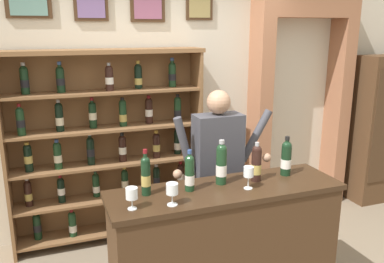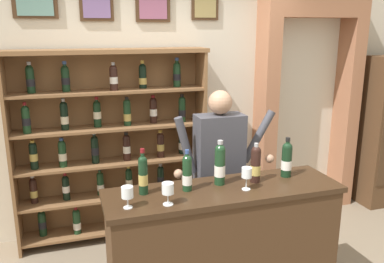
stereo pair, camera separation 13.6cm
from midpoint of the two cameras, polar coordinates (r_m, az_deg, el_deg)
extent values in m
cube|color=beige|center=(4.33, -2.37, 8.93)|extent=(12.00, 0.16, 3.42)
cube|color=#422B19|center=(4.07, -20.49, 16.54)|extent=(0.40, 0.02, 0.25)
cube|color=slate|center=(4.05, -20.49, 16.55)|extent=(0.32, 0.01, 0.20)
cube|color=#422B19|center=(4.09, -12.46, 17.07)|extent=(0.32, 0.02, 0.29)
cube|color=slate|center=(4.07, -12.44, 17.08)|extent=(0.26, 0.01, 0.23)
cube|color=#422B19|center=(4.18, -4.60, 17.29)|extent=(0.35, 0.02, 0.30)
cube|color=#935271|center=(4.16, -4.56, 17.30)|extent=(0.28, 0.01, 0.24)
cube|color=#422B19|center=(4.33, 2.80, 17.21)|extent=(0.29, 0.02, 0.25)
cube|color=#98844C|center=(4.32, 2.87, 17.22)|extent=(0.23, 0.01, 0.20)
cube|color=brown|center=(4.06, -23.45, -3.31)|extent=(0.03, 0.32, 1.94)
cube|color=brown|center=(4.27, 2.16, -1.26)|extent=(0.03, 0.32, 1.94)
cube|color=brown|center=(4.21, -10.58, -1.75)|extent=(1.89, 0.02, 1.94)
cube|color=brown|center=(4.39, -9.79, -13.22)|extent=(1.83, 0.30, 0.02)
cylinder|color=black|center=(4.34, -19.62, -12.44)|extent=(0.08, 0.08, 0.22)
sphere|color=black|center=(4.29, -19.75, -11.06)|extent=(0.07, 0.07, 0.07)
cylinder|color=black|center=(4.28, -19.78, -10.77)|extent=(0.03, 0.03, 0.06)
cylinder|color=#B79338|center=(4.27, -19.80, -10.54)|extent=(0.03, 0.03, 0.03)
cylinder|color=black|center=(4.33, -19.63, -12.37)|extent=(0.08, 0.08, 0.07)
cylinder|color=#19381E|center=(4.28, -15.15, -12.47)|extent=(0.08, 0.08, 0.22)
sphere|color=#19381E|center=(4.23, -15.25, -11.07)|extent=(0.07, 0.07, 0.07)
cylinder|color=#19381E|center=(4.22, -15.28, -10.75)|extent=(0.03, 0.03, 0.06)
cylinder|color=maroon|center=(4.21, -15.30, -10.49)|extent=(0.03, 0.03, 0.03)
cylinder|color=silver|center=(4.29, -15.12, -12.80)|extent=(0.08, 0.08, 0.07)
cylinder|color=black|center=(4.30, -10.04, -11.91)|extent=(0.08, 0.08, 0.23)
sphere|color=black|center=(4.25, -10.11, -10.44)|extent=(0.07, 0.07, 0.07)
cylinder|color=black|center=(4.24, -10.12, -10.17)|extent=(0.03, 0.03, 0.06)
cylinder|color=black|center=(4.23, -10.13, -9.95)|extent=(0.03, 0.03, 0.03)
cylinder|color=silver|center=(4.31, -10.03, -12.03)|extent=(0.08, 0.08, 0.07)
cylinder|color=black|center=(4.39, -5.50, -11.20)|extent=(0.08, 0.08, 0.23)
sphere|color=black|center=(4.34, -5.54, -9.77)|extent=(0.07, 0.07, 0.07)
cylinder|color=black|center=(4.33, -5.54, -9.48)|extent=(0.03, 0.03, 0.06)
cylinder|color=#99999E|center=(4.32, -5.55, -9.22)|extent=(0.04, 0.04, 0.03)
cylinder|color=silver|center=(4.40, -5.49, -11.42)|extent=(0.08, 0.08, 0.07)
cylinder|color=#19381E|center=(4.48, -0.43, -10.63)|extent=(0.08, 0.08, 0.22)
sphere|color=#19381E|center=(4.44, -0.43, -9.28)|extent=(0.07, 0.07, 0.07)
cylinder|color=#19381E|center=(4.43, -0.44, -9.02)|extent=(0.03, 0.03, 0.06)
cylinder|color=maroon|center=(4.42, -0.44, -8.79)|extent=(0.04, 0.04, 0.03)
cylinder|color=black|center=(4.49, -0.43, -10.81)|extent=(0.08, 0.08, 0.07)
cube|color=brown|center=(4.23, -10.00, -8.91)|extent=(1.83, 0.30, 0.03)
cylinder|color=black|center=(4.20, -20.69, -8.12)|extent=(0.07, 0.07, 0.21)
sphere|color=black|center=(4.16, -20.83, -6.68)|extent=(0.07, 0.07, 0.07)
cylinder|color=black|center=(4.15, -20.87, -6.29)|extent=(0.03, 0.03, 0.07)
cylinder|color=#99999E|center=(4.14, -20.90, -5.95)|extent=(0.04, 0.04, 0.03)
cylinder|color=tan|center=(4.20, -20.68, -8.29)|extent=(0.07, 0.07, 0.07)
cylinder|color=black|center=(4.17, -16.57, -7.92)|extent=(0.07, 0.07, 0.21)
sphere|color=black|center=(4.13, -16.68, -6.51)|extent=(0.07, 0.07, 0.07)
cylinder|color=black|center=(4.12, -16.70, -6.14)|extent=(0.03, 0.03, 0.07)
cylinder|color=maroon|center=(4.12, -16.73, -5.83)|extent=(0.03, 0.03, 0.03)
cylinder|color=silver|center=(4.17, -16.57, -7.83)|extent=(0.07, 0.07, 0.07)
cylinder|color=#19381E|center=(4.21, -11.96, -7.48)|extent=(0.07, 0.07, 0.20)
sphere|color=#19381E|center=(4.17, -12.04, -6.10)|extent=(0.07, 0.07, 0.07)
cylinder|color=#19381E|center=(4.16, -12.06, -5.65)|extent=(0.03, 0.03, 0.08)
cylinder|color=black|center=(4.15, -12.09, -5.24)|extent=(0.03, 0.03, 0.03)
cylinder|color=silver|center=(4.22, -11.94, -7.77)|extent=(0.07, 0.07, 0.07)
cylinder|color=black|center=(4.23, -8.02, -7.12)|extent=(0.07, 0.07, 0.21)
sphere|color=black|center=(4.19, -8.07, -5.71)|extent=(0.07, 0.07, 0.07)
cylinder|color=black|center=(4.18, -8.09, -5.32)|extent=(0.03, 0.03, 0.07)
cylinder|color=#B79338|center=(4.17, -8.10, -4.97)|extent=(0.04, 0.04, 0.03)
cylinder|color=beige|center=(4.23, -8.02, -7.17)|extent=(0.07, 0.07, 0.07)
cylinder|color=black|center=(4.27, -3.55, -6.79)|extent=(0.07, 0.07, 0.21)
sphere|color=black|center=(4.23, -3.57, -5.39)|extent=(0.07, 0.07, 0.07)
cylinder|color=black|center=(4.23, -3.58, -5.04)|extent=(0.03, 0.03, 0.07)
cylinder|color=#99999E|center=(4.22, -3.59, -4.75)|extent=(0.03, 0.03, 0.03)
cylinder|color=black|center=(4.27, -3.55, -6.82)|extent=(0.07, 0.07, 0.07)
cylinder|color=black|center=(4.31, -0.12, -6.51)|extent=(0.07, 0.07, 0.22)
sphere|color=black|center=(4.27, -0.12, -5.08)|extent=(0.07, 0.07, 0.07)
cylinder|color=black|center=(4.26, -0.12, -4.72)|extent=(0.03, 0.03, 0.07)
cylinder|color=maroon|center=(4.26, -0.12, -4.41)|extent=(0.03, 0.03, 0.03)
cylinder|color=silver|center=(4.31, -0.12, -6.39)|extent=(0.07, 0.07, 0.07)
cube|color=brown|center=(4.11, -10.22, -4.31)|extent=(1.83, 0.30, 0.02)
cylinder|color=black|center=(4.04, -20.67, -3.51)|extent=(0.07, 0.07, 0.22)
sphere|color=black|center=(4.01, -20.82, -1.91)|extent=(0.07, 0.07, 0.07)
cylinder|color=black|center=(4.00, -20.85, -1.63)|extent=(0.04, 0.04, 0.06)
cylinder|color=#B79338|center=(4.00, -20.87, -1.38)|extent=(0.04, 0.04, 0.03)
cylinder|color=tan|center=(4.04, -20.68, -3.43)|extent=(0.08, 0.08, 0.07)
cylinder|color=#19381E|center=(4.02, -16.99, -3.31)|extent=(0.07, 0.07, 0.22)
sphere|color=#19381E|center=(3.98, -17.12, -1.70)|extent=(0.07, 0.07, 0.07)
cylinder|color=#19381E|center=(3.98, -17.14, -1.36)|extent=(0.03, 0.03, 0.06)
cylinder|color=navy|center=(3.97, -17.17, -1.06)|extent=(0.04, 0.04, 0.03)
cylinder|color=beige|center=(4.02, -16.98, -3.46)|extent=(0.08, 0.08, 0.07)
cylinder|color=black|center=(4.05, -12.67, -2.80)|extent=(0.07, 0.07, 0.23)
sphere|color=black|center=(4.01, -12.77, -1.12)|extent=(0.07, 0.07, 0.07)
cylinder|color=black|center=(4.01, -12.80, -0.65)|extent=(0.03, 0.03, 0.08)
cylinder|color=#99999E|center=(4.00, -12.82, -0.22)|extent=(0.03, 0.03, 0.03)
cylinder|color=black|center=(4.05, -12.68, -2.73)|extent=(0.08, 0.08, 0.07)
cylinder|color=black|center=(4.07, -8.31, -2.55)|extent=(0.07, 0.07, 0.22)
sphere|color=black|center=(4.04, -8.37, -0.94)|extent=(0.07, 0.07, 0.07)
cylinder|color=black|center=(4.03, -8.39, -0.58)|extent=(0.03, 0.03, 0.07)
cylinder|color=black|center=(4.03, -8.40, -0.27)|extent=(0.04, 0.04, 0.03)
cylinder|color=silver|center=(4.07, -8.31, -2.54)|extent=(0.08, 0.08, 0.07)
cylinder|color=black|center=(4.14, -3.54, -2.21)|extent=(0.07, 0.07, 0.22)
sphere|color=black|center=(4.10, -3.56, -0.67)|extent=(0.07, 0.07, 0.07)
cylinder|color=black|center=(4.10, -3.57, -0.31)|extent=(0.03, 0.03, 0.07)
cylinder|color=#B79338|center=(4.09, -3.57, 0.02)|extent=(0.04, 0.04, 0.03)
cylinder|color=tan|center=(4.14, -3.54, -2.25)|extent=(0.08, 0.08, 0.07)
cylinder|color=black|center=(4.25, -0.51, -1.65)|extent=(0.07, 0.07, 0.23)
sphere|color=black|center=(4.22, -0.51, -0.08)|extent=(0.07, 0.07, 0.07)
cylinder|color=black|center=(4.21, -0.51, 0.35)|extent=(0.03, 0.03, 0.08)
cylinder|color=#B79338|center=(4.20, -0.52, 0.73)|extent=(0.04, 0.04, 0.03)
cylinder|color=silver|center=(4.26, -0.51, -2.04)|extent=(0.08, 0.08, 0.07)
cube|color=brown|center=(4.01, -10.45, 0.55)|extent=(1.83, 0.30, 0.02)
cylinder|color=#19381E|center=(3.93, -21.58, 1.28)|extent=(0.07, 0.07, 0.21)
sphere|color=#19381E|center=(3.91, -21.73, 2.89)|extent=(0.07, 0.07, 0.07)
cylinder|color=#19381E|center=(3.90, -21.77, 3.31)|extent=(0.03, 0.03, 0.07)
cylinder|color=maroon|center=(3.90, -21.80, 3.68)|extent=(0.03, 0.03, 0.03)
cylinder|color=black|center=(3.93, -21.58, 1.31)|extent=(0.07, 0.07, 0.07)
cylinder|color=black|center=(3.95, -16.74, 1.87)|extent=(0.07, 0.07, 0.23)
sphere|color=black|center=(3.93, -16.86, 3.58)|extent=(0.07, 0.07, 0.07)
cylinder|color=black|center=(3.92, -16.89, 3.97)|extent=(0.03, 0.03, 0.07)
cylinder|color=#99999E|center=(3.92, -16.92, 4.30)|extent=(0.03, 0.03, 0.03)
cylinder|color=beige|center=(3.95, -16.72, 1.58)|extent=(0.07, 0.07, 0.07)
cylinder|color=black|center=(3.99, -12.36, 2.16)|extent=(0.07, 0.07, 0.21)
sphere|color=black|center=(3.97, -12.44, 3.76)|extent=(0.07, 0.07, 0.07)
cylinder|color=black|center=(3.96, -12.47, 4.23)|extent=(0.03, 0.03, 0.08)
cylinder|color=maroon|center=(3.96, -12.49, 4.65)|extent=(0.03, 0.03, 0.03)
cylinder|color=beige|center=(3.99, -12.36, 2.29)|extent=(0.07, 0.07, 0.07)
cylinder|color=#19381E|center=(4.00, -8.22, 2.44)|extent=(0.07, 0.07, 0.22)
sphere|color=#19381E|center=(3.98, -8.29, 4.09)|extent=(0.07, 0.07, 0.07)
cylinder|color=#19381E|center=(3.97, -8.30, 4.41)|extent=(0.03, 0.03, 0.06)
cylinder|color=black|center=(3.97, -8.31, 4.67)|extent=(0.04, 0.04, 0.03)
cylinder|color=tan|center=(4.01, -8.21, 2.03)|extent=(0.07, 0.07, 0.07)
cylinder|color=black|center=(4.08, -4.56, 2.76)|extent=(0.07, 0.07, 0.22)
sphere|color=black|center=(4.06, -4.59, 4.36)|extent=(0.07, 0.07, 0.07)
cylinder|color=black|center=(4.05, -4.60, 4.70)|extent=(0.03, 0.03, 0.06)
cylinder|color=maroon|center=(4.05, -4.60, 4.99)|extent=(0.04, 0.04, 0.03)
cylinder|color=silver|center=(4.08, -4.56, 2.73)|extent=(0.07, 0.07, 0.07)
cylinder|color=#19381E|center=(4.12, -0.47, 2.91)|extent=(0.07, 0.07, 0.22)
sphere|color=#19381E|center=(4.10, -0.48, 4.50)|extent=(0.07, 0.07, 0.07)
cylinder|color=#19381E|center=(4.09, -0.48, 4.84)|extent=(0.03, 0.03, 0.06)
cylinder|color=black|center=(4.09, -0.48, 5.14)|extent=(0.04, 0.04, 0.03)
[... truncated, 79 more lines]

